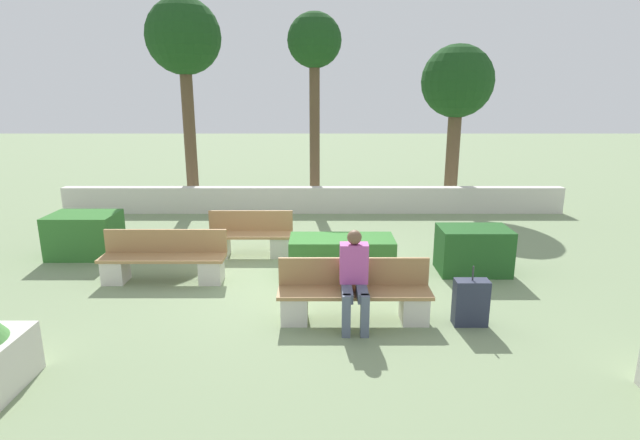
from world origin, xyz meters
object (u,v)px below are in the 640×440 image
at_px(tree_leftmost, 183,42).
at_px(tree_center_left, 314,50).
at_px(bench_right_side, 163,262).
at_px(bench_left_side, 249,240).
at_px(bench_front, 353,297).
at_px(tree_center_right, 456,85).
at_px(suitcase, 470,302).
at_px(person_seated_man, 354,275).

xyz_separation_m(tree_leftmost, tree_center_left, (3.37, -0.22, -0.21)).
distance_m(bench_right_side, tree_leftmost, 7.02).
bearing_deg(bench_left_side, tree_center_left, 83.21).
distance_m(bench_front, tree_center_left, 7.93).
relative_size(tree_leftmost, tree_center_right, 1.25).
relative_size(bench_right_side, suitcase, 2.45).
distance_m(bench_left_side, tree_leftmost, 6.30).
distance_m(bench_left_side, suitcase, 4.50).
relative_size(bench_left_side, tree_center_left, 0.32).
height_order(bench_front, person_seated_man, person_seated_man).
relative_size(suitcase, tree_center_right, 0.19).
bearing_deg(tree_center_right, person_seated_man, -112.89).
bearing_deg(person_seated_man, tree_center_right, 67.11).
bearing_deg(tree_center_left, tree_leftmost, 176.19).
height_order(bench_right_side, tree_center_right, tree_center_right).
relative_size(bench_left_side, bench_right_side, 0.79).
relative_size(suitcase, tree_leftmost, 0.16).
height_order(person_seated_man, tree_center_left, tree_center_left).
bearing_deg(bench_right_side, tree_leftmost, 90.78).
distance_m(person_seated_man, suitcase, 1.63).
relative_size(bench_left_side, tree_leftmost, 0.30).
bearing_deg(bench_right_side, tree_center_right, 35.70).
relative_size(tree_center_left, tree_center_right, 1.16).
distance_m(bench_front, suitcase, 1.57).
relative_size(bench_left_side, tree_center_right, 0.38).
bearing_deg(bench_front, bench_left_side, 122.88).
xyz_separation_m(person_seated_man, suitcase, (1.58, 0.00, -0.39)).
distance_m(suitcase, tree_leftmost, 10.02).
height_order(person_seated_man, tree_center_right, tree_center_right).
bearing_deg(tree_leftmost, person_seated_man, -61.53).
xyz_separation_m(bench_left_side, tree_center_left, (1.21, 4.12, 3.80)).
bearing_deg(tree_center_left, tree_center_right, 9.00).
height_order(tree_leftmost, tree_center_left, tree_leftmost).
xyz_separation_m(person_seated_man, tree_leftmost, (-3.97, 7.31, 3.61)).
bearing_deg(bench_left_side, bench_right_side, -123.31).
distance_m(suitcase, tree_center_left, 8.33).
distance_m(bench_front, person_seated_man, 0.41).
height_order(suitcase, tree_leftmost, tree_leftmost).
height_order(suitcase, tree_center_left, tree_center_left).
height_order(bench_front, tree_center_right, tree_center_right).
height_order(bench_front, bench_right_side, same).
height_order(bench_left_side, tree_leftmost, tree_leftmost).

